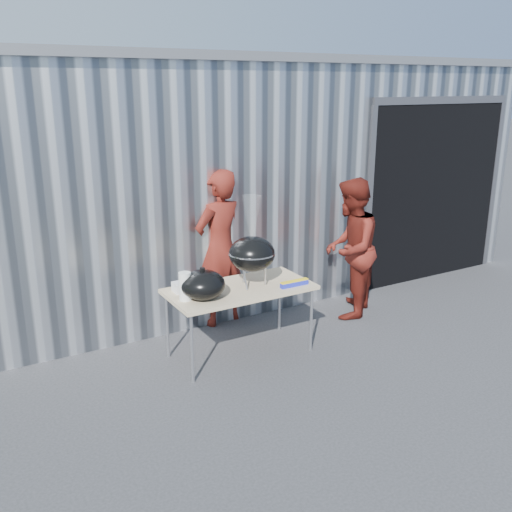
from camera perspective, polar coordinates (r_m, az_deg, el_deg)
ground at (r=5.71m, az=5.86°, el=-12.15°), size 80.00×80.00×0.00m
building at (r=9.52m, az=-5.76°, el=9.36°), size 8.20×6.20×3.10m
folding_table at (r=5.90m, az=-1.62°, el=-3.52°), size 1.50×0.75×0.75m
kettle_grill at (r=5.80m, az=-0.42°, el=0.85°), size 0.48×0.48×0.95m
grill_lid at (r=5.56m, az=-5.34°, el=-2.87°), size 0.44×0.44×0.32m
paper_towels at (r=5.54m, az=-7.10°, el=-3.03°), size 0.12×0.12×0.28m
white_tub at (r=5.80m, az=-7.28°, el=-3.06°), size 0.20×0.15×0.10m
foil_box at (r=5.92m, az=3.85°, el=-2.74°), size 0.32×0.05×0.06m
person_cook at (r=6.66m, az=-3.66°, el=0.79°), size 0.76×0.59×1.85m
person_bystander at (r=6.98m, az=9.39°, el=0.75°), size 1.05×1.03×1.71m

